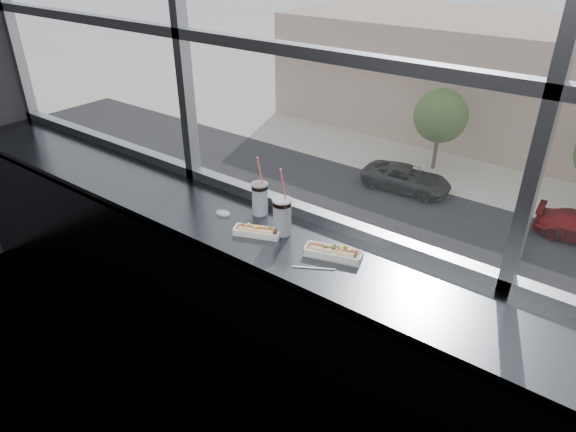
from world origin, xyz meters
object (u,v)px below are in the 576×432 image
Objects in this scene: hotdog_tray_right at (333,252)px; tree_left at (441,116)px; car_far_a at (407,175)px; loose_straw at (313,268)px; soda_cup_right at (282,215)px; hotdog_tray_left at (257,231)px; car_near_a at (247,199)px; soda_cup_left at (260,197)px; car_near_b at (354,236)px; wrapper at (223,213)px.

hotdog_tray_right reaches higher than tree_left.
car_far_a is at bearing 95.38° from hotdog_tray_right.
tree_left is at bearing 79.00° from loose_straw.
soda_cup_right is (-0.34, 0.03, 0.08)m from hotdog_tray_right.
tree_left is (-9.42, 28.32, -8.59)m from hotdog_tray_left.
loose_straw is at bearing -32.90° from hotdog_tray_left.
car_near_a is (-14.97, 16.23, -11.22)m from soda_cup_right.
soda_cup_left is 24.56m from car_near_a.
hotdog_tray_right is at bearing -70.78° from tree_left.
soda_cup_left reaches higher than loose_straw.
tree_left reaches higher than car_near_b.
wrapper is 24.51m from car_near_a.
car_far_a is at bearing -90.52° from tree_left.
soda_cup_right is at bearing 158.22° from hotdog_tray_right.
soda_cup_right is 0.06× the size of car_near_b.
hotdog_tray_right reaches higher than car_near_a.
soda_cup_right reaches higher than hotdog_tray_left.
soda_cup_right is 24.77m from car_near_a.
hotdog_tray_right reaches higher than car_near_b.
soda_cup_left is 3.76× the size of wrapper.
hotdog_tray_left is 2.72× the size of wrapper.
car_near_b is at bearing -84.53° from tree_left.
car_near_a is at bearing 109.70° from hotdog_tray_left.
wrapper is (-0.39, -0.04, -0.10)m from soda_cup_right.
soda_cup_right is at bearing 22.17° from hotdog_tray_left.
tree_left is (-9.28, 28.13, -8.67)m from soda_cup_left.
loose_straw is at bearing -70.91° from tree_left.
tree_left is at bearing 85.75° from hotdog_tray_left.
hotdog_tray_left is at bearing -10.05° from wrapper.
car_far_a is 8.09m from car_near_b.
wrapper is 21.19m from car_near_b.
loose_straw is at bearing -114.80° from hotdog_tray_right.
car_far_a is (-9.87, 24.40, -11.08)m from loose_straw.
car_near_b is (-7.97, 16.27, -10.99)m from wrapper.
soda_cup_right is at bearing 6.29° from wrapper.
hotdog_tray_right is at bearing -12.57° from soda_cup_left.
car_far_a is 0.91× the size of car_near_b.
tree_left reaches higher than car_far_a.
car_near_b is at bearing -175.72° from car_far_a.
wrapper is 0.02× the size of tree_left.
hotdog_tray_right is 3.14× the size of wrapper.
loose_straw is 25.02m from car_near_a.
hotdog_tray_left reaches higher than car_near_b.
hotdog_tray_right is at bearing -14.05° from hotdog_tray_left.
car_near_b is (-8.13, 16.13, -11.08)m from soda_cup_left.
soda_cup_right is 31.03m from tree_left.
hotdog_tray_right is 0.05× the size of car_near_a.
hotdog_tray_right reaches higher than loose_straw.
wrapper is 28.21m from car_far_a.
tree_left is at bearing -22.02° from car_near_a.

